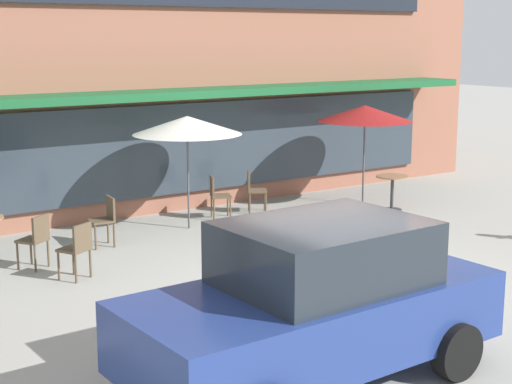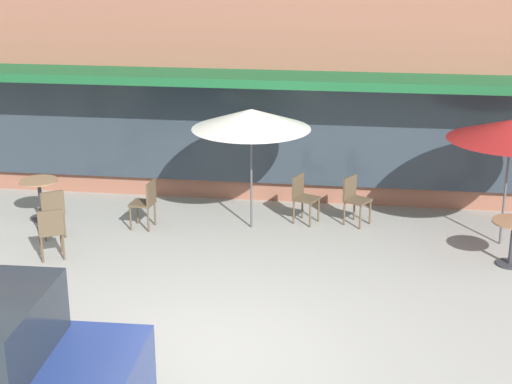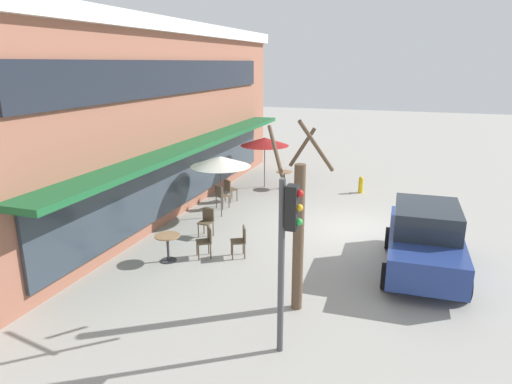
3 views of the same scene
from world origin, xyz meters
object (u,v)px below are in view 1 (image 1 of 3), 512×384
object	(u,v)px
cafe_chair_4	(105,217)
cafe_chair_2	(36,237)
cafe_table_streetside	(392,187)
patio_umbrella_green_folded	(365,113)
cafe_chair_0	(254,188)
cafe_chair_3	(217,193)
parked_sedan	(316,303)
patio_umbrella_cream_folded	(187,125)
cafe_chair_1	(78,246)

from	to	relation	value
cafe_chair_4	cafe_chair_2	bearing A→B (deg)	-155.64
cafe_table_streetside	patio_umbrella_green_folded	bearing A→B (deg)	91.36
cafe_chair_0	cafe_chair_3	distance (m)	0.94
cafe_chair_2	parked_sedan	distance (m)	5.89
patio_umbrella_green_folded	cafe_chair_4	distance (m)	6.42
cafe_chair_2	cafe_chair_4	world-z (taller)	same
patio_umbrella_green_folded	patio_umbrella_cream_folded	xyz separation A→B (m)	(-4.37, 0.19, 0.00)
patio_umbrella_cream_folded	cafe_chair_3	size ratio (longest dim) A/B	2.47
patio_umbrella_cream_folded	cafe_chair_4	xyz separation A→B (m)	(-1.87, -0.30, -1.50)
cafe_chair_0	cafe_chair_1	size ratio (longest dim) A/B	1.00
cafe_table_streetside	cafe_chair_0	xyz separation A→B (m)	(-2.55, 1.53, 0.01)
patio_umbrella_green_folded	cafe_chair_2	world-z (taller)	patio_umbrella_green_folded
cafe_chair_0	cafe_chair_1	xyz separation A→B (m)	(-4.87, -2.33, 0.00)
cafe_chair_0	cafe_chair_2	distance (m)	5.40
cafe_table_streetside	patio_umbrella_cream_folded	world-z (taller)	patio_umbrella_cream_folded
parked_sedan	cafe_chair_4	bearing A→B (deg)	86.47
cafe_chair_2	cafe_chair_3	distance (m)	4.48
patio_umbrella_cream_folded	parked_sedan	bearing A→B (deg)	-108.57
cafe_table_streetside	cafe_chair_4	distance (m)	6.31
patio_umbrella_green_folded	patio_umbrella_cream_folded	size ratio (longest dim) A/B	1.00
cafe_table_streetside	cafe_chair_0	size ratio (longest dim) A/B	0.85
cafe_chair_2	parked_sedan	size ratio (longest dim) A/B	0.21
cafe_chair_1	cafe_chair_4	distance (m)	1.96
patio_umbrella_cream_folded	cafe_chair_4	distance (m)	2.42
patio_umbrella_cream_folded	cafe_chair_3	distance (m)	1.79
cafe_chair_3	cafe_table_streetside	bearing A→B (deg)	-23.10
cafe_chair_0	cafe_chair_4	xyz separation A→B (m)	(-3.71, -0.74, 0.00)
patio_umbrella_green_folded	patio_umbrella_cream_folded	world-z (taller)	same
cafe_chair_0	cafe_chair_3	bearing A→B (deg)	-177.26
cafe_chair_4	parked_sedan	world-z (taller)	parked_sedan
cafe_table_streetside	cafe_chair_3	size ratio (longest dim) A/B	0.85
patio_umbrella_green_folded	cafe_chair_3	size ratio (longest dim) A/B	2.47
cafe_chair_3	parked_sedan	world-z (taller)	parked_sedan
cafe_chair_3	parked_sedan	bearing A→B (deg)	-113.88
parked_sedan	patio_umbrella_green_folded	bearing A→B (deg)	44.68
patio_umbrella_cream_folded	parked_sedan	distance (m)	7.22
patio_umbrella_green_folded	cafe_chair_0	size ratio (longest dim) A/B	2.47
cafe_chair_1	patio_umbrella_green_folded	bearing A→B (deg)	12.89
patio_umbrella_green_folded	cafe_chair_4	xyz separation A→B (m)	(-6.24, -0.11, -1.50)
cafe_chair_2	cafe_chair_0	bearing A→B (deg)	15.27
cafe_chair_2	cafe_table_streetside	bearing A→B (deg)	-0.83
cafe_chair_3	cafe_chair_0	bearing A→B (deg)	2.74
cafe_table_streetside	patio_umbrella_cream_folded	size ratio (longest dim) A/B	0.35
patio_umbrella_cream_folded	cafe_table_streetside	bearing A→B (deg)	-13.97
cafe_chair_4	parked_sedan	distance (m)	6.48
cafe_chair_4	patio_umbrella_cream_folded	bearing A→B (deg)	9.15
cafe_chair_4	cafe_chair_1	bearing A→B (deg)	-126.15
cafe_table_streetside	cafe_chair_3	world-z (taller)	cafe_chair_3
cafe_chair_3	cafe_chair_4	xyz separation A→B (m)	(-2.77, -0.70, 0.00)
cafe_chair_2	cafe_chair_4	bearing A→B (deg)	24.36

